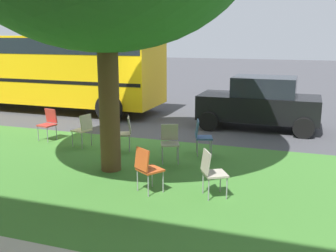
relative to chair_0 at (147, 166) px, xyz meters
The scene contains 11 objects.
ground 4.26m from the chair_0, 67.83° to the right, with size 80.00×80.00×0.00m, color #424247.
grass_verge 1.83m from the chair_0, 24.22° to the right, with size 48.00×6.00×0.01m, color #3D752D.
chair_0 is the anchor object (origin of this frame).
chair_1 1.20m from the chair_0, behind, with size 0.57×0.57×0.88m.
chair_2 2.92m from the chair_0, 56.98° to the right, with size 0.55×0.55×0.88m.
chair_3 1.98m from the chair_0, 83.55° to the right, with size 0.54×0.55×0.88m.
chair_4 2.73m from the chair_0, 97.15° to the right, with size 0.53×0.53×0.88m.
chair_5 3.68m from the chair_0, 40.72° to the right, with size 0.50×0.50×0.88m.
chair_6 4.92m from the chair_0, 33.52° to the right, with size 0.49×0.49×0.88m.
parked_car 6.29m from the chair_0, 102.39° to the right, with size 3.70×1.92×1.65m.
school_bus 10.22m from the chair_0, 41.44° to the right, with size 10.40×2.80×2.88m.
Camera 1 is at (-4.31, 10.50, 2.92)m, focal length 42.82 mm.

